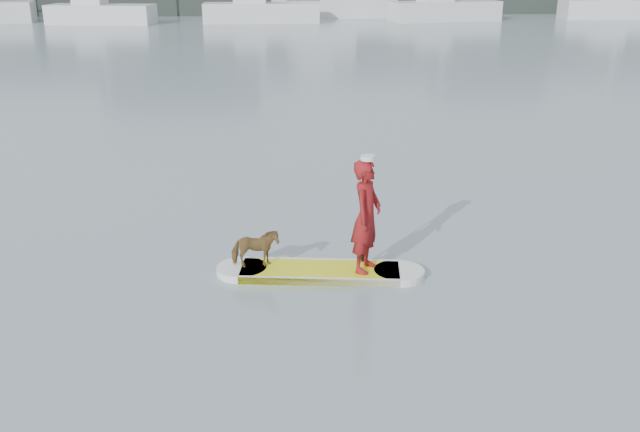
{
  "coord_description": "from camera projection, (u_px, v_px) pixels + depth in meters",
  "views": [
    {
      "loc": [
        -2.85,
        -11.52,
        4.78
      ],
      "look_at": [
        -2.03,
        -1.27,
        1.0
      ],
      "focal_mm": 40.0,
      "sensor_mm": 36.0,
      "label": 1
    }
  ],
  "objects": [
    {
      "name": "ground",
      "position": [
        428.0,
        241.0,
        12.65
      ],
      "size": [
        140.0,
        140.0,
        0.0
      ],
      "primitive_type": "plane",
      "color": "slate",
      "rests_on": "ground"
    },
    {
      "name": "sailboat_c",
      "position": [
        100.0,
        12.0,
        52.02
      ],
      "size": [
        7.97,
        3.82,
        10.98
      ],
      "rotation": [
        0.0,
        0.0,
        -0.17
      ],
      "color": "silver",
      "rests_on": "ground"
    },
    {
      "name": "sailboat_e",
      "position": [
        444.0,
        9.0,
        54.38
      ],
      "size": [
        8.7,
        4.26,
        12.09
      ],
      "rotation": [
        0.0,
        0.0,
        0.19
      ],
      "color": "silver",
      "rests_on": "ground"
    },
    {
      "name": "paddler",
      "position": [
        366.0,
        216.0,
        10.92
      ],
      "size": [
        0.68,
        0.77,
        1.78
      ],
      "primitive_type": "imported",
      "rotation": [
        0.0,
        0.0,
        1.09
      ],
      "color": "maroon",
      "rests_on": "paddleboard"
    },
    {
      "name": "paddle",
      "position": [
        365.0,
        222.0,
        11.27
      ],
      "size": [
        0.1,
        0.3,
        2.0
      ],
      "rotation": [
        0.0,
        0.0,
        -0.13
      ],
      "color": "black",
      "rests_on": "ground"
    },
    {
      "name": "paddleboard",
      "position": [
        320.0,
        272.0,
        11.29
      ],
      "size": [
        3.28,
        1.13,
        0.12
      ],
      "rotation": [
        0.0,
        0.0,
        -0.13
      ],
      "color": "yellow",
      "rests_on": "ground"
    },
    {
      "name": "sailboat_d",
      "position": [
        260.0,
        10.0,
        53.01
      ],
      "size": [
        8.55,
        2.7,
        12.57
      ],
      "rotation": [
        0.0,
        0.0,
        -0.01
      ],
      "color": "silver",
      "rests_on": "ground"
    },
    {
      "name": "sailboat_f",
      "position": [
        620.0,
        6.0,
        56.38
      ],
      "size": [
        9.37,
        3.35,
        13.78
      ],
      "rotation": [
        0.0,
        0.0,
        -0.07
      ],
      "color": "silver",
      "rests_on": "ground"
    },
    {
      "name": "dog",
      "position": [
        255.0,
        249.0,
        11.21
      ],
      "size": [
        0.77,
        0.4,
        0.63
      ],
      "primitive_type": "imported",
      "rotation": [
        0.0,
        0.0,
        1.66
      ],
      "color": "brown",
      "rests_on": "paddleboard"
    },
    {
      "name": "white_cap",
      "position": [
        368.0,
        158.0,
        10.6
      ],
      "size": [
        0.22,
        0.22,
        0.07
      ],
      "primitive_type": "cylinder",
      "color": "silver",
      "rests_on": "paddler"
    }
  ]
}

